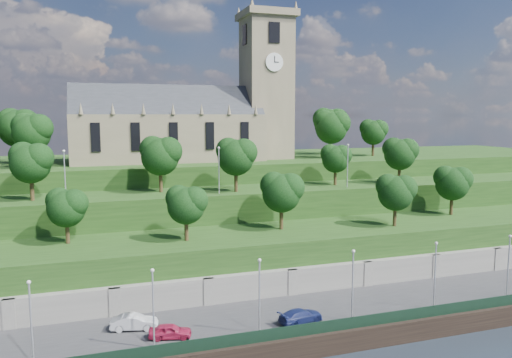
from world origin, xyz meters
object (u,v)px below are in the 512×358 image
object	(u,v)px
church	(195,117)
car_right	(301,316)
car_middle	(134,322)
car_left	(170,331)

from	to	relation	value
church	car_right	world-z (taller)	church
car_middle	car_right	distance (m)	16.56
church	car_left	distance (m)	47.61
car_right	church	bearing A→B (deg)	-10.21
car_right	car_left	bearing A→B (deg)	74.77
car_middle	car_right	bearing A→B (deg)	-90.40
car_left	car_middle	bearing A→B (deg)	58.27
church	car_right	bearing A→B (deg)	-87.28
church	car_middle	bearing A→B (deg)	-110.05
church	car_left	bearing A→B (deg)	-104.87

